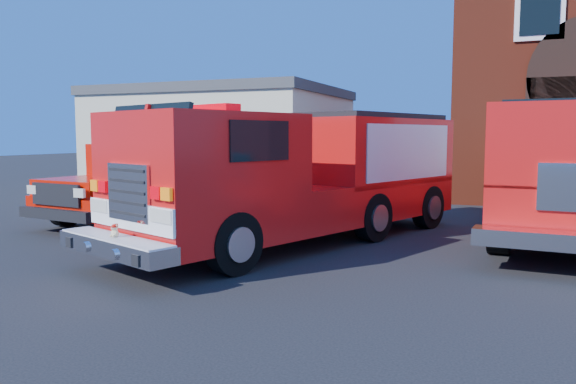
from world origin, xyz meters
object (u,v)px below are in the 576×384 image
at_px(side_building, 224,136).
at_px(pickup_truck, 151,183).
at_px(fire_engine, 307,174).
at_px(secondary_truck, 571,162).

height_order(side_building, pickup_truck, side_building).
distance_m(side_building, fire_engine, 14.53).
relative_size(side_building, pickup_truck, 1.59).
distance_m(side_building, pickup_truck, 10.98).
relative_size(side_building, fire_engine, 1.10).
distance_m(pickup_truck, secondary_truck, 10.44).
height_order(fire_engine, secondary_truck, secondary_truck).
bearing_deg(secondary_truck, pickup_truck, -169.94).
relative_size(pickup_truck, secondary_truck, 0.68).
distance_m(side_building, secondary_truck, 16.14).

